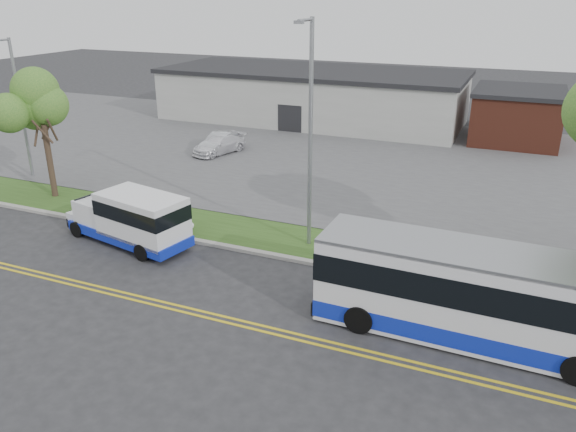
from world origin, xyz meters
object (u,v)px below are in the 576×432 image
at_px(tree_west, 40,104).
at_px(streetlight_far, 19,103).
at_px(pedestrian, 181,213).
at_px(shuttle_bus, 133,217).
at_px(transit_bus, 492,298).
at_px(parked_car_a, 220,142).
at_px(streetlight_near, 310,130).
at_px(parked_car_b, 219,145).

bearing_deg(tree_west, streetlight_far, 151.02).
height_order(tree_west, pedestrian, tree_west).
relative_size(streetlight_far, shuttle_bus, 1.22).
xyz_separation_m(transit_bus, parked_car_a, (-19.07, 16.56, -0.81)).
xyz_separation_m(shuttle_bus, parked_car_a, (-4.03, 14.87, -0.54)).
bearing_deg(shuttle_bus, streetlight_near, 33.14).
xyz_separation_m(tree_west, streetlight_near, (15.00, -0.47, 0.11)).
height_order(transit_bus, parked_car_a, transit_bus).
xyz_separation_m(tree_west, pedestrian, (9.00, -1.30, -4.20)).
height_order(tree_west, shuttle_bus, tree_west).
bearing_deg(pedestrian, transit_bus, 169.68).
bearing_deg(parked_car_b, pedestrian, -50.94).
distance_m(parked_car_a, parked_car_b, 0.52).
bearing_deg(pedestrian, tree_west, -3.62).
distance_m(streetlight_far, pedestrian, 13.92).
distance_m(streetlight_near, shuttle_bus, 8.64).
relative_size(tree_west, shuttle_bus, 1.05).
xyz_separation_m(transit_bus, pedestrian, (-13.88, 3.70, -0.64)).
distance_m(streetlight_far, transit_bus, 27.98).
xyz_separation_m(shuttle_bus, pedestrian, (1.15, 2.00, -0.37)).
height_order(tree_west, streetlight_near, streetlight_near).
distance_m(shuttle_bus, transit_bus, 15.13).
xyz_separation_m(transit_bus, parked_car_b, (-18.89, 16.07, -0.87)).
height_order(streetlight_near, transit_bus, streetlight_near).
bearing_deg(parked_car_b, streetlight_far, -115.03).
distance_m(tree_west, shuttle_bus, 9.33).
bearing_deg(pedestrian, shuttle_bus, 64.73).
height_order(streetlight_near, parked_car_a, streetlight_near).
relative_size(tree_west, parked_car_a, 1.75).
relative_size(shuttle_bus, parked_car_b, 1.60).
relative_size(streetlight_far, transit_bus, 0.72).
distance_m(shuttle_bus, parked_car_a, 15.42).
relative_size(shuttle_bus, parked_car_a, 1.66).
relative_size(shuttle_bus, transit_bus, 0.59).
bearing_deg(pedestrian, parked_car_b, -63.35).
bearing_deg(shuttle_bus, tree_west, 168.71).
height_order(streetlight_near, parked_car_b, streetlight_near).
relative_size(streetlight_far, pedestrian, 4.85).
xyz_separation_m(streetlight_far, parked_car_b, (7.99, 8.86, -3.78)).
height_order(streetlight_far, shuttle_bus, streetlight_far).
bearing_deg(transit_bus, tree_west, 168.78).
relative_size(streetlight_near, streetlight_far, 1.19).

